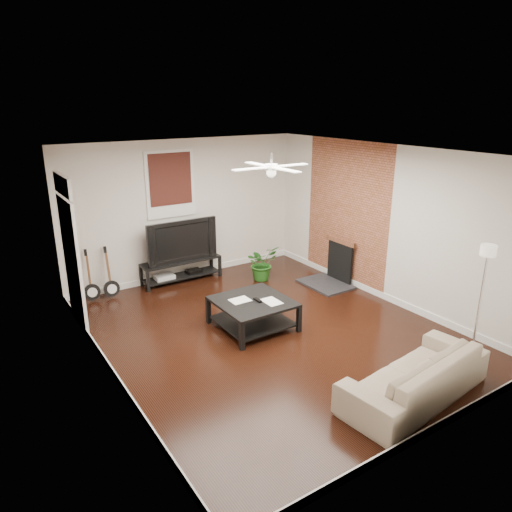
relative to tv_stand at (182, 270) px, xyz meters
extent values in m
cube|color=black|center=(0.25, -2.78, -0.23)|extent=(5.00, 6.00, 0.01)
cube|color=white|center=(0.25, -2.78, 2.57)|extent=(5.00, 6.00, 0.01)
cube|color=silver|center=(0.25, 0.22, 1.17)|extent=(5.00, 0.01, 2.80)
cube|color=silver|center=(0.25, -5.78, 1.17)|extent=(5.00, 0.01, 2.80)
cube|color=silver|center=(-2.25, -2.78, 1.17)|extent=(0.01, 6.00, 2.80)
cube|color=silver|center=(2.75, -2.78, 1.17)|extent=(0.01, 6.00, 2.80)
cube|color=brown|center=(2.74, -1.78, 1.17)|extent=(0.02, 2.20, 2.80)
cube|color=black|center=(2.45, -1.78, 0.23)|extent=(0.80, 1.10, 0.92)
cube|color=#34110E|center=(-0.05, 0.19, 1.72)|extent=(1.00, 0.06, 1.30)
cube|color=white|center=(-2.21, -0.88, 1.02)|extent=(0.08, 1.00, 2.50)
cube|color=black|center=(0.00, 0.00, 0.00)|extent=(1.62, 0.43, 0.45)
imported|color=black|center=(0.00, 0.02, 0.64)|extent=(1.45, 0.19, 0.83)
cube|color=black|center=(0.09, -2.52, 0.01)|extent=(1.13, 1.13, 0.47)
imported|color=tan|center=(0.75, -5.19, 0.08)|extent=(2.20, 1.06, 0.62)
imported|color=#205A19|center=(1.41, -0.82, 0.13)|extent=(0.70, 0.63, 0.71)
camera|label=1|loc=(-3.64, -8.34, 3.30)|focal=33.20mm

